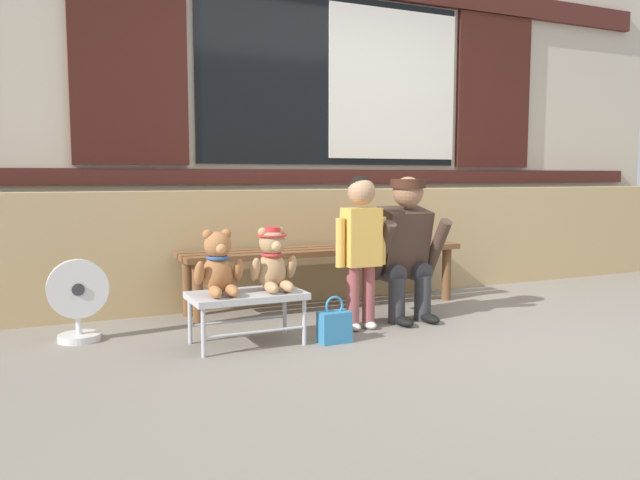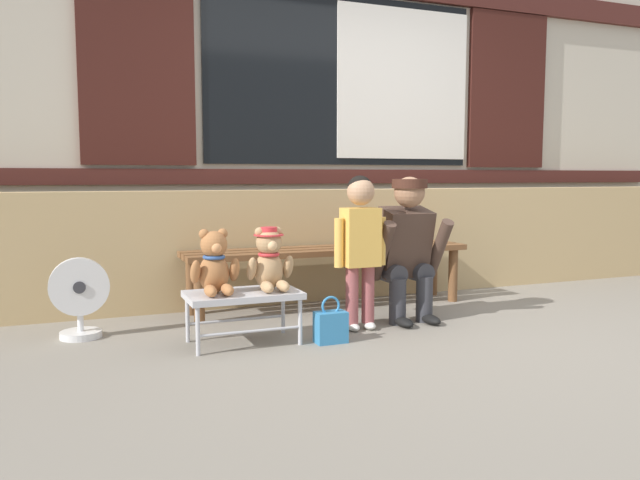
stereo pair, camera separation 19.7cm
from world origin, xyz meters
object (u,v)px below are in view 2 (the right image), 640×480
at_px(small_display_bench, 243,298).
at_px(adult_crouching, 407,248).
at_px(handbag_on_ground, 331,326).
at_px(floor_fan, 80,298).
at_px(wooden_bench_long, 329,257).
at_px(teddy_bear_with_hat, 270,260).
at_px(teddy_bear_plain, 215,265).
at_px(child_standing, 360,235).

distance_m(small_display_bench, adult_crouching, 1.19).
xyz_separation_m(small_display_bench, adult_crouching, (1.16, 0.17, 0.21)).
xyz_separation_m(handbag_on_ground, floor_fan, (-1.33, 0.64, 0.14)).
height_order(wooden_bench_long, handbag_on_ground, wooden_bench_long).
xyz_separation_m(wooden_bench_long, adult_crouching, (0.32, -0.56, 0.11)).
bearing_deg(floor_fan, handbag_on_ground, -25.85).
relative_size(small_display_bench, floor_fan, 1.33).
bearing_deg(teddy_bear_with_hat, teddy_bear_plain, -179.87).
bearing_deg(wooden_bench_long, teddy_bear_plain, -143.89).
relative_size(adult_crouching, handbag_on_ground, 3.49).
distance_m(teddy_bear_plain, child_standing, 0.93).
xyz_separation_m(wooden_bench_long, floor_fan, (-1.70, -0.25, -0.13)).
distance_m(wooden_bench_long, teddy_bear_plain, 1.24).
height_order(teddy_bear_with_hat, child_standing, child_standing).
bearing_deg(handbag_on_ground, floor_fan, 154.15).
distance_m(small_display_bench, handbag_on_ground, 0.53).
bearing_deg(wooden_bench_long, handbag_on_ground, -112.17).
bearing_deg(teddy_bear_plain, child_standing, 2.95).
xyz_separation_m(small_display_bench, floor_fan, (-0.86, 0.47, -0.03)).
bearing_deg(child_standing, teddy_bear_plain, -177.05).
bearing_deg(adult_crouching, handbag_on_ground, -153.69).
relative_size(small_display_bench, child_standing, 0.67).
bearing_deg(child_standing, floor_fan, 165.31).
relative_size(wooden_bench_long, adult_crouching, 2.21).
relative_size(teddy_bear_with_hat, adult_crouching, 0.38).
bearing_deg(handbag_on_ground, teddy_bear_with_hat, 150.85).
height_order(small_display_bench, teddy_bear_plain, teddy_bear_plain).
distance_m(adult_crouching, floor_fan, 2.05).
relative_size(small_display_bench, teddy_bear_plain, 1.76).
distance_m(wooden_bench_long, small_display_bench, 1.11).
height_order(teddy_bear_plain, child_standing, child_standing).
relative_size(small_display_bench, adult_crouching, 0.67).
distance_m(teddy_bear_with_hat, floor_fan, 1.15).
xyz_separation_m(wooden_bench_long, teddy_bear_with_hat, (-0.68, -0.73, 0.10)).
bearing_deg(wooden_bench_long, adult_crouching, -60.00).
relative_size(handbag_on_ground, floor_fan, 0.57).
bearing_deg(wooden_bench_long, child_standing, -96.29).
distance_m(child_standing, floor_fan, 1.71).
xyz_separation_m(small_display_bench, teddy_bear_with_hat, (0.16, 0.00, 0.21)).
bearing_deg(small_display_bench, wooden_bench_long, 41.05).
height_order(teddy_bear_with_hat, adult_crouching, adult_crouching).
relative_size(teddy_bear_plain, adult_crouching, 0.38).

